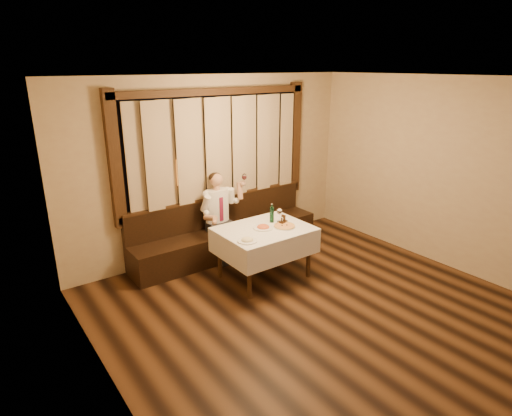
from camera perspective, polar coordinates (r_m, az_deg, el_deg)
room at (r=5.22m, az=5.99°, el=2.55°), size 5.01×6.01×2.81m
banquette at (r=6.94m, az=-4.00°, el=-3.63°), size 3.20×0.61×0.94m
dining_table at (r=6.03m, az=1.12°, el=-3.64°), size 1.27×0.97×0.76m
pizza at (r=6.05m, az=3.81°, el=-2.41°), size 0.32×0.32×0.03m
pasta_red at (r=5.97m, az=0.96°, el=-2.38°), size 0.28×0.28×0.10m
pasta_cream at (r=5.55m, az=-1.18°, el=-4.12°), size 0.26×0.26×0.09m
green_bottle at (r=6.18m, az=2.13°, el=-0.86°), size 0.06×0.06×0.28m
table_wine_glass at (r=6.18m, az=3.14°, el=-0.53°), size 0.08×0.08×0.21m
cruet_caddy at (r=6.16m, az=3.67°, el=-1.67°), size 0.14×0.09×0.13m
seated_man at (r=6.63m, az=-4.82°, el=-0.23°), size 0.74×0.55×1.37m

